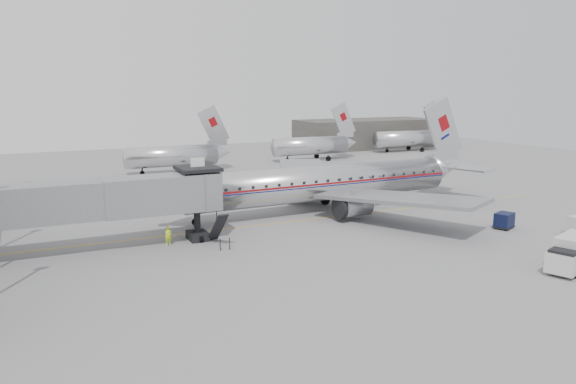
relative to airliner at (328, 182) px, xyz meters
name	(u,v)px	position (x,y,z in m)	size (l,w,h in m)	color
ground	(312,237)	(-6.75, -9.03, -3.01)	(160.00, 160.00, 0.00)	slate
hangar	(366,133)	(38.25, 50.97, -0.01)	(30.00, 12.00, 6.00)	#3A3735
apron_line	(310,219)	(-3.75, -3.03, -3.00)	(0.15, 60.00, 0.01)	gold
jet_bridge	(107,200)	(-23.42, -5.36, 1.17)	(21.00, 6.20, 7.10)	#5B5E60
distant_aircraft_near	(173,155)	(-8.55, 32.97, -0.28)	(16.39, 3.20, 10.26)	silver
distant_aircraft_mid	(311,145)	(17.45, 36.97, -0.28)	(16.39, 3.20, 10.26)	silver
distant_aircraft_far	(407,138)	(41.45, 40.97, -0.28)	(16.39, 3.20, 10.26)	silver
airliner	(328,182)	(0.00, 0.00, 0.00)	(37.85, 35.04, 11.97)	silver
service_van	(572,253)	(6.11, -25.05, -1.72)	(5.58, 3.64, 2.45)	#BBBBBD
baggage_cart_navy	(504,220)	(10.98, -14.04, -2.22)	(2.31, 2.06, 1.49)	black
ramp_worker	(168,236)	(-18.75, -6.03, -2.19)	(0.60, 0.39, 1.64)	#CFF41C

